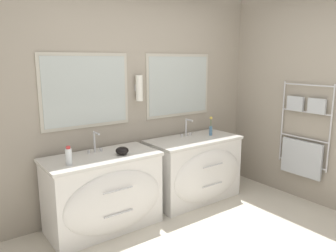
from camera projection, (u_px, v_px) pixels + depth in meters
wall_back at (136, 99)px, 3.91m from camera, size 5.10×0.16×2.60m
wall_right at (292, 97)px, 4.22m from camera, size 0.13×3.46×2.60m
vanity_left at (104, 192)px, 3.42m from camera, size 1.18×0.65×0.80m
vanity_right at (195, 169)px, 4.15m from camera, size 1.18×0.65×0.80m
faucet_left at (95, 142)px, 3.46m from camera, size 0.17×0.14×0.23m
faucet_right at (187, 128)px, 4.19m from camera, size 0.17×0.14×0.23m
toiletry_bottle at (69, 156)px, 3.06m from camera, size 0.06×0.06×0.18m
amenity_bowl at (122, 151)px, 3.40m from camera, size 0.14×0.14×0.08m
flower_vase at (211, 128)px, 4.24m from camera, size 0.04×0.04×0.25m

